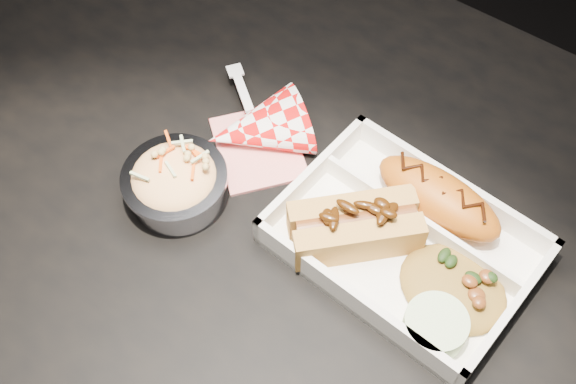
# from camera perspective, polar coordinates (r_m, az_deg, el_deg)

# --- Properties ---
(dining_table) EXTENTS (1.20, 0.80, 0.75)m
(dining_table) POSITION_cam_1_polar(r_m,az_deg,el_deg) (0.83, 4.23, -7.73)
(dining_table) COLOR black
(dining_table) RESTS_ON ground
(food_tray) EXTENTS (0.26, 0.20, 0.04)m
(food_tray) POSITION_cam_1_polar(r_m,az_deg,el_deg) (0.74, 9.21, -4.07)
(food_tray) COLOR white
(food_tray) RESTS_ON dining_table
(fried_pastry) EXTENTS (0.15, 0.07, 0.05)m
(fried_pastry) POSITION_cam_1_polar(r_m,az_deg,el_deg) (0.76, 11.81, -0.45)
(fried_pastry) COLOR #BB5C12
(fried_pastry) RESTS_ON food_tray
(hotdog) EXTENTS (0.13, 0.13, 0.06)m
(hotdog) POSITION_cam_1_polar(r_m,az_deg,el_deg) (0.72, 5.35, -2.63)
(hotdog) COLOR #C28D42
(hotdog) RESTS_ON food_tray
(fried_rice_mound) EXTENTS (0.12, 0.10, 0.03)m
(fried_rice_mound) POSITION_cam_1_polar(r_m,az_deg,el_deg) (0.72, 13.07, -7.03)
(fried_rice_mound) COLOR olive
(fried_rice_mound) RESTS_ON food_tray
(cupcake_liner) EXTENTS (0.06, 0.06, 0.03)m
(cupcake_liner) POSITION_cam_1_polar(r_m,az_deg,el_deg) (0.70, 11.52, -10.40)
(cupcake_liner) COLOR beige
(cupcake_liner) RESTS_ON food_tray
(foil_coleslaw_cup) EXTENTS (0.11, 0.11, 0.07)m
(foil_coleslaw_cup) POSITION_cam_1_polar(r_m,az_deg,el_deg) (0.76, -8.92, 0.82)
(foil_coleslaw_cup) COLOR silver
(foil_coleslaw_cup) RESTS_ON dining_table
(napkin_fork) EXTENTS (0.17, 0.15, 0.10)m
(napkin_fork) POSITION_cam_1_polar(r_m,az_deg,el_deg) (0.81, -2.53, 4.93)
(napkin_fork) COLOR red
(napkin_fork) RESTS_ON dining_table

